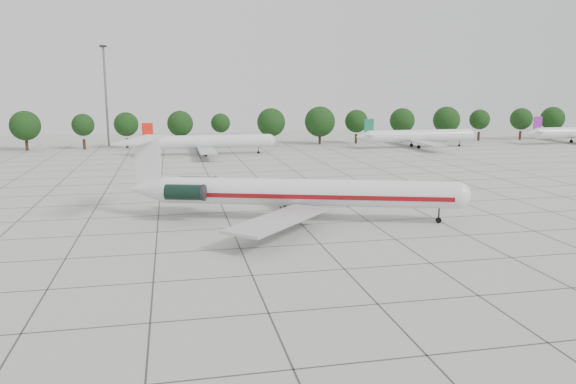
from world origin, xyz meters
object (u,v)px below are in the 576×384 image
bg_airliner_c (208,142)px  floodlight_mast (106,90)px  main_airliner (288,192)px  bg_airliner_d (418,136)px

bg_airliner_c → floodlight_mast: bearing=134.3°
main_airliner → bg_airliner_c: 64.77m
main_airliner → bg_airliner_d: main_airliner is taller
floodlight_mast → main_airliner: bearing=-72.0°
bg_airliner_c → floodlight_mast: floodlight_mast is taller
floodlight_mast → bg_airliner_d: bearing=-14.6°
bg_airliner_d → floodlight_mast: (-77.16, 20.08, 11.37)m
bg_airliner_d → bg_airliner_c: bearing=-175.0°
bg_airliner_d → floodlight_mast: bearing=165.4°
main_airliner → floodlight_mast: 94.49m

